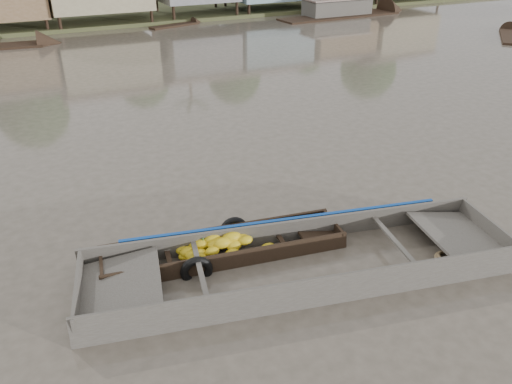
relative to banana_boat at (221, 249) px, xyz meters
name	(u,v)px	position (x,y,z in m)	size (l,w,h in m)	color
ground	(260,258)	(0.65, -0.50, -0.13)	(120.00, 120.00, 0.00)	#4C463A
banana_boat	(221,249)	(0.00, 0.00, 0.00)	(5.21, 2.00, 0.70)	black
viewer_boat	(302,266)	(1.25, -1.22, -0.04)	(8.93, 4.03, 0.70)	#433F38
distant_boats	(276,21)	(14.00, 23.59, 0.09)	(46.70, 15.60, 1.38)	black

